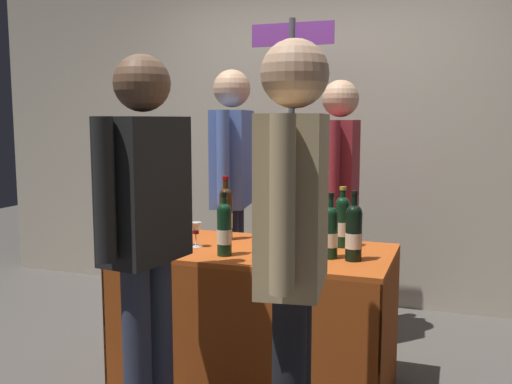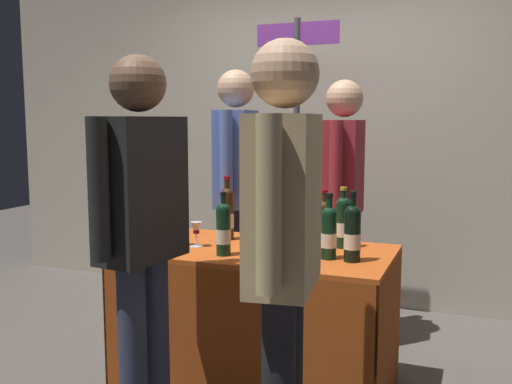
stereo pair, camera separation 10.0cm
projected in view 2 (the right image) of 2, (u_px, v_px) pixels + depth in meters
The scene contains 18 objects.
back_partition at pixel (334, 134), 4.51m from camera, with size 6.03×0.12×2.65m, color #B2A893.
tasting_table at pixel (256, 292), 3.06m from camera, with size 1.42×0.74×0.76m.
featured_wine_bottle at pixel (343, 221), 3.03m from camera, with size 0.08×0.08×0.32m.
display_bottle_0 at pixel (223, 228), 2.87m from camera, with size 0.07×0.07×0.32m.
display_bottle_1 at pixel (329, 231), 2.79m from camera, with size 0.08×0.08×0.32m.
display_bottle_2 at pixel (259, 230), 2.76m from camera, with size 0.07×0.07×0.35m.
display_bottle_3 at pixel (352, 232), 2.74m from camera, with size 0.08×0.08×0.34m.
display_bottle_4 at pixel (297, 235), 2.75m from camera, with size 0.08×0.08×0.29m.
display_bottle_5 at pixel (286, 227), 2.86m from camera, with size 0.07×0.07×0.34m.
display_bottle_6 at pixel (324, 222), 3.09m from camera, with size 0.08×0.08×0.30m.
display_bottle_7 at pixel (227, 212), 3.24m from camera, with size 0.07×0.07×0.36m.
display_bottle_8 at pixel (175, 224), 3.07m from camera, with size 0.07×0.07×0.29m.
wine_glass_near_vendor at pixel (196, 230), 3.07m from camera, with size 0.07×0.07×0.13m.
vendor_presenter at pixel (343, 188), 3.64m from camera, with size 0.23×0.56×1.68m.
vendor_assistant at pixel (236, 177), 3.76m from camera, with size 0.27×0.58×1.76m.
taster_foreground_right at pixel (141, 219), 2.42m from camera, with size 0.26×0.56×1.70m.
taster_foreground_left at pixel (284, 237), 2.01m from camera, with size 0.26×0.57×1.71m.
booth_signpost at pixel (296, 140), 3.96m from camera, with size 0.58×0.04×2.12m.
Camera 2 is at (1.09, -2.77, 1.44)m, focal length 40.38 mm.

